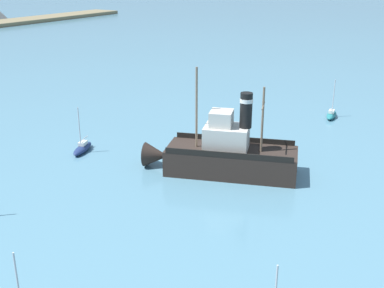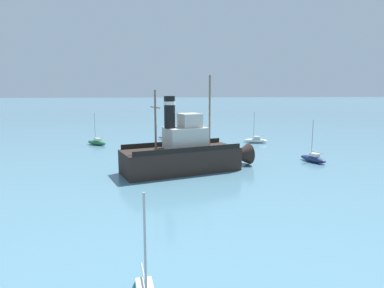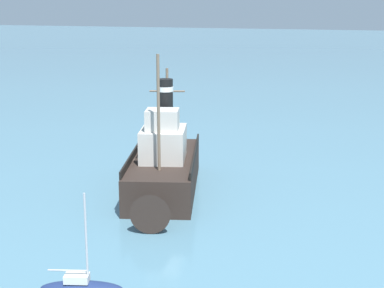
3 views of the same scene
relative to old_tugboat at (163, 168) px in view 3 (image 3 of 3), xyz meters
The scene contains 3 objects.
ground_plane 1.98m from the old_tugboat, 28.29° to the right, with size 600.00×600.00×0.00m, color teal.
old_tugboat is the anchor object (origin of this frame).
sailboat_navy 15.53m from the old_tugboat, 100.97° to the left, with size 3.95×2.32×4.90m.
Camera 3 is at (-17.41, 36.18, 12.80)m, focal length 55.00 mm.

